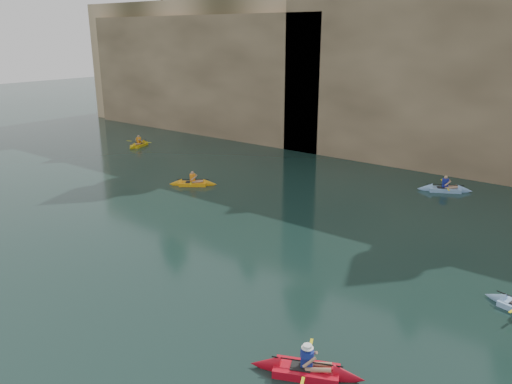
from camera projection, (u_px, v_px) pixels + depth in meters
The scene contains 10 objects.
ground at pixel (170, 296), 17.34m from camera, with size 160.00×160.00×0.00m, color black.
cliff at pixel (457, 70), 38.10m from camera, with size 70.00×16.00×12.00m, color tan.
cliff_slab_west at pixel (200, 73), 44.41m from camera, with size 26.00×2.40×10.56m, color tan.
cliff_slab_center at pixel (452, 83), 31.45m from camera, with size 24.00×2.40×11.40m, color tan.
sea_cave_west at pixel (213, 113), 43.75m from camera, with size 4.50×1.00×4.00m, color black.
sea_cave_center at pixel (357, 137), 35.71m from camera, with size 3.50×1.00×3.20m, color black.
main_kayaker at pixel (307, 370), 13.33m from camera, with size 3.12×1.97×1.15m.
kayaker_orange at pixel (193, 183), 29.89m from camera, with size 2.70×2.25×1.09m.
kayaker_yellow at pixel (139, 145), 40.15m from camera, with size 2.17×2.85×1.14m.
kayaker_ltblue_mid at pixel (445, 189), 28.77m from camera, with size 3.04×2.08×1.17m.
Camera 1 is at (11.81, -10.34, 8.75)m, focal length 35.00 mm.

